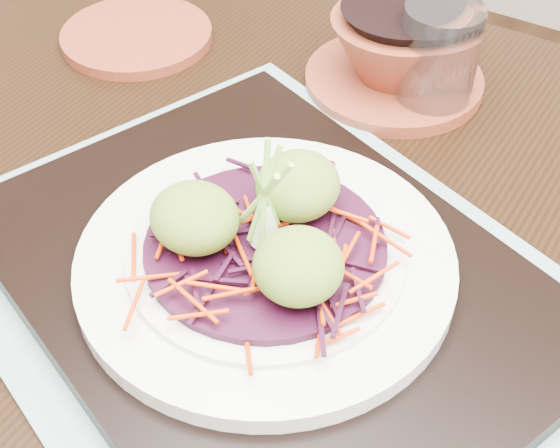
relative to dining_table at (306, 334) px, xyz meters
The scene contains 11 objects.
dining_table is the anchor object (origin of this frame).
placemat 0.12m from the dining_table, 97.51° to the right, with size 0.50×0.40×0.00m, color gray.
serving_tray 0.13m from the dining_table, 97.51° to the right, with size 0.44×0.33×0.02m, color black.
white_plate 0.15m from the dining_table, 97.51° to the right, with size 0.29×0.29×0.02m.
cabbage_bed 0.16m from the dining_table, 97.51° to the right, with size 0.18×0.18×0.01m, color black.
carrot_julienne 0.17m from the dining_table, 97.51° to the right, with size 0.22×0.22×0.01m, color red, non-canonical shape.
guacamole_scoops 0.19m from the dining_table, 97.41° to the right, with size 0.16×0.14×0.05m.
scallion_garnish 0.21m from the dining_table, 97.51° to the right, with size 0.07×0.07×0.10m, color #90D153, non-canonical shape.
terracotta_side_plate 0.40m from the dining_table, 151.77° to the left, with size 0.17×0.17×0.01m, color maroon.
water_glass 0.29m from the dining_table, 90.91° to the left, with size 0.08×0.08×0.11m, color white.
terracotta_bowl_set 0.30m from the dining_table, 101.54° to the left, with size 0.22×0.22×0.08m.
Camera 1 is at (0.12, -0.34, 1.27)m, focal length 50.00 mm.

